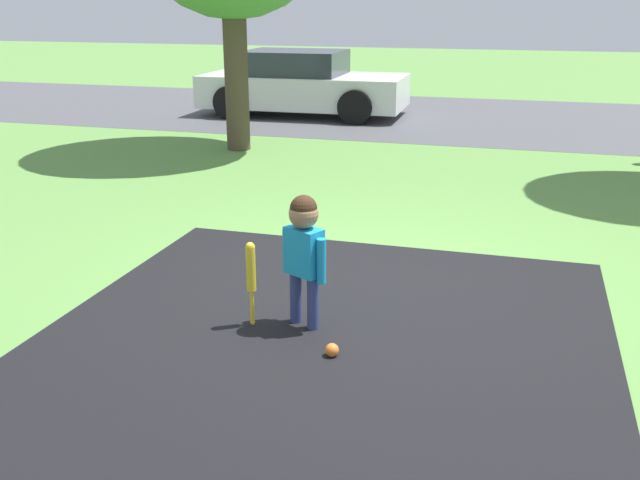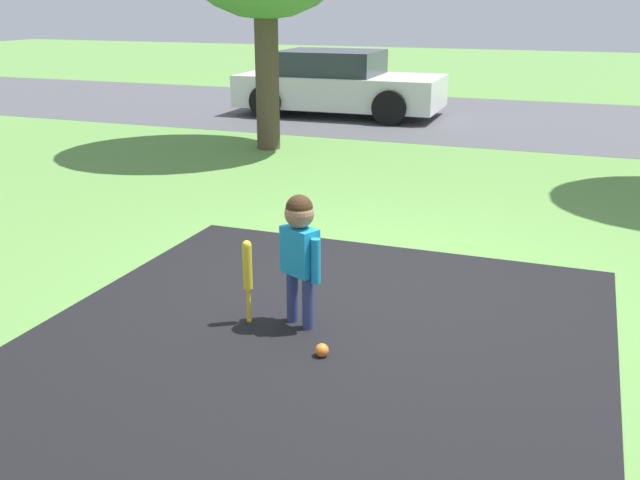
{
  "view_description": "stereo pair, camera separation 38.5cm",
  "coord_description": "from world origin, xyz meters",
  "px_view_note": "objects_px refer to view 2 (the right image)",
  "views": [
    {
      "loc": [
        1.12,
        -5.3,
        2.21
      ],
      "look_at": [
        -0.28,
        -0.48,
        0.51
      ],
      "focal_mm": 40.0,
      "sensor_mm": 36.0,
      "label": 1
    },
    {
      "loc": [
        1.49,
        -5.17,
        2.21
      ],
      "look_at": [
        -0.28,
        -0.48,
        0.51
      ],
      "focal_mm": 40.0,
      "sensor_mm": 36.0,
      "label": 2
    }
  ],
  "objects_px": {
    "baseball_bat": "(248,270)",
    "sports_ball": "(322,350)",
    "parked_car": "(338,85)",
    "child": "(300,242)"
  },
  "relations": [
    {
      "from": "child",
      "to": "parked_car",
      "type": "relative_size",
      "value": 0.24
    },
    {
      "from": "sports_ball",
      "to": "parked_car",
      "type": "distance_m",
      "value": 10.34
    },
    {
      "from": "child",
      "to": "sports_ball",
      "type": "relative_size",
      "value": 10.58
    },
    {
      "from": "baseball_bat",
      "to": "sports_ball",
      "type": "relative_size",
      "value": 6.87
    },
    {
      "from": "child",
      "to": "baseball_bat",
      "type": "bearing_deg",
      "value": -138.54
    },
    {
      "from": "child",
      "to": "baseball_bat",
      "type": "distance_m",
      "value": 0.43
    },
    {
      "from": "sports_ball",
      "to": "parked_car",
      "type": "relative_size",
      "value": 0.02
    },
    {
      "from": "baseball_bat",
      "to": "parked_car",
      "type": "height_order",
      "value": "parked_car"
    },
    {
      "from": "sports_ball",
      "to": "parked_car",
      "type": "xyz_separation_m",
      "value": [
        -3.29,
        9.79,
        0.56
      ]
    },
    {
      "from": "baseball_bat",
      "to": "sports_ball",
      "type": "xyz_separation_m",
      "value": [
        0.67,
        -0.3,
        -0.36
      ]
    }
  ]
}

